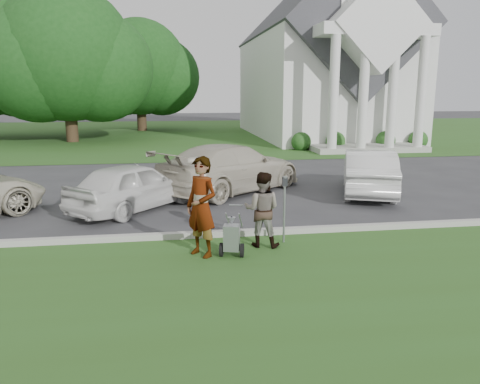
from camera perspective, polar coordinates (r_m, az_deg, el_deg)
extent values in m
plane|color=#333335|center=(10.30, 1.72, -6.27)|extent=(120.00, 120.00, 0.00)
cube|color=#2F551D|center=(7.58, 5.85, -13.38)|extent=(80.00, 7.00, 0.01)
cube|color=#2F551D|center=(36.79, -5.80, 7.15)|extent=(80.00, 30.00, 0.01)
cube|color=#9E9E93|center=(10.79, 1.20, -4.97)|extent=(80.00, 0.18, 0.15)
cube|color=white|center=(35.28, 9.45, 12.51)|extent=(9.00, 16.00, 7.00)
cube|color=#38383D|center=(35.48, 9.66, 18.17)|extent=(9.19, 17.00, 9.19)
cube|color=#9E9E93|center=(26.85, 15.21, 5.19)|extent=(6.20, 2.60, 0.30)
cylinder|color=white|center=(24.85, 11.34, 11.44)|extent=(0.50, 0.50, 6.00)
cylinder|color=white|center=(25.43, 14.81, 11.29)|extent=(0.50, 0.50, 6.00)
cylinder|color=white|center=(26.10, 18.10, 11.11)|extent=(0.50, 0.50, 6.00)
cylinder|color=white|center=(26.85, 21.21, 10.90)|extent=(0.50, 0.50, 6.00)
cube|color=white|center=(26.65, 16.17, 18.36)|extent=(6.20, 2.00, 0.60)
cube|color=white|center=(26.69, 16.21, 19.00)|extent=(5.09, 2.20, 5.09)
sphere|color=#1E4C19|center=(26.47, 7.47, 6.07)|extent=(1.10, 1.10, 1.10)
sphere|color=#1E4C19|center=(27.09, 11.56, 6.07)|extent=(1.10, 1.10, 1.10)
sphere|color=#1E4C19|center=(28.25, 17.32, 6.01)|extent=(1.10, 1.10, 1.10)
sphere|color=#1E4C19|center=(29.18, 20.88, 5.95)|extent=(1.10, 1.10, 1.10)
cylinder|color=#332316|center=(32.26, -19.91, 8.61)|extent=(0.76, 0.76, 3.20)
sphere|color=#174515|center=(32.29, -20.43, 15.53)|extent=(8.40, 8.40, 8.40)
sphere|color=#174515|center=(32.23, -16.82, 14.28)|extent=(6.89, 6.89, 6.89)
sphere|color=#174515|center=(32.33, -23.46, 14.17)|extent=(7.22, 7.22, 7.22)
sphere|color=#174515|center=(36.41, -25.57, 14.19)|extent=(7.54, 7.54, 7.54)
cylinder|color=#332316|center=(39.71, -11.92, 9.49)|extent=(0.76, 0.76, 3.00)
sphere|color=#174515|center=(39.71, -12.16, 14.66)|extent=(7.60, 7.60, 7.60)
sphere|color=#174515|center=(39.92, -9.56, 13.66)|extent=(6.23, 6.23, 6.23)
sphere|color=#174515|center=(39.50, -14.41, 13.74)|extent=(6.54, 6.54, 6.54)
cylinder|color=black|center=(9.47, -2.28, -7.04)|extent=(0.14, 0.29, 0.28)
cylinder|color=black|center=(9.43, 0.25, -7.14)|extent=(0.14, 0.29, 0.28)
cylinder|color=#2D2D33|center=(9.45, -1.02, -7.09)|extent=(0.47, 0.15, 0.03)
cube|color=#93959B|center=(9.36, -1.02, -5.59)|extent=(0.37, 0.33, 0.52)
cone|color=#93959B|center=(9.26, -1.03, -3.55)|extent=(0.20, 0.20, 0.15)
cylinder|color=#2D2D33|center=(9.24, -1.03, -3.10)|extent=(0.04, 0.04, 0.06)
cylinder|color=#93959B|center=(9.75, -1.48, -3.43)|extent=(0.20, 0.68, 0.50)
cylinder|color=#93959B|center=(9.72, 0.08, -3.47)|extent=(0.20, 0.68, 0.50)
cylinder|color=#93959B|center=(10.00, -0.47, -1.60)|extent=(0.30, 0.10, 0.03)
imported|color=#999999|center=(9.29, -4.71, -1.92)|extent=(0.85, 0.87, 2.01)
imported|color=#999999|center=(9.89, 2.69, -2.22)|extent=(0.94, 0.84, 1.61)
cylinder|color=#93959B|center=(10.18, 5.40, -2.76)|extent=(0.05, 0.05, 1.29)
cube|color=#2D2D33|center=(10.01, 5.48, 1.27)|extent=(0.11, 0.08, 0.19)
cylinder|color=#93959B|center=(10.00, 5.49, 1.81)|extent=(0.10, 0.10, 0.03)
imported|color=silver|center=(13.32, -12.87, 0.72)|extent=(3.82, 4.03, 1.35)
imported|color=beige|center=(15.32, -1.09, 2.95)|extent=(5.60, 5.17, 1.58)
imported|color=silver|center=(15.60, 15.43, 2.41)|extent=(2.93, 4.61, 1.43)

